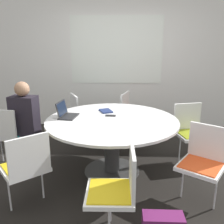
{
  "coord_description": "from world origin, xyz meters",
  "views": [
    {
      "loc": [
        0.14,
        -3.08,
        1.73
      ],
      "look_at": [
        0.0,
        0.0,
        0.85
      ],
      "focal_mm": 40.0,
      "sensor_mm": 36.0,
      "label": 1
    }
  ],
  "objects_px": {
    "chair_3": "(203,158)",
    "laptop": "(66,113)",
    "chair_1": "(26,164)",
    "cell_phone": "(111,116)",
    "chair_0": "(8,131)",
    "chair_4": "(191,129)",
    "spiral_notebook": "(106,111)",
    "chair_2": "(117,186)",
    "person_0": "(25,117)",
    "chair_6": "(82,114)",
    "chair_5": "(132,113)"
  },
  "relations": [
    {
      "from": "chair_4",
      "to": "person_0",
      "type": "distance_m",
      "value": 2.35
    },
    {
      "from": "chair_3",
      "to": "spiral_notebook",
      "type": "relative_size",
      "value": 3.42
    },
    {
      "from": "person_0",
      "to": "spiral_notebook",
      "type": "height_order",
      "value": "person_0"
    },
    {
      "from": "chair_6",
      "to": "spiral_notebook",
      "type": "distance_m",
      "value": 0.84
    },
    {
      "from": "chair_1",
      "to": "laptop",
      "type": "xyz_separation_m",
      "value": [
        0.23,
        0.9,
        0.29
      ]
    },
    {
      "from": "laptop",
      "to": "spiral_notebook",
      "type": "xyz_separation_m",
      "value": [
        0.52,
        0.28,
        -0.05
      ]
    },
    {
      "from": "chair_0",
      "to": "laptop",
      "type": "height_order",
      "value": "laptop"
    },
    {
      "from": "chair_3",
      "to": "cell_phone",
      "type": "xyz_separation_m",
      "value": [
        -1.04,
        0.75,
        0.24
      ]
    },
    {
      "from": "chair_2",
      "to": "chair_4",
      "type": "xyz_separation_m",
      "value": [
        1.02,
        1.52,
        0.0
      ]
    },
    {
      "from": "laptop",
      "to": "chair_2",
      "type": "bearing_deg",
      "value": -142.29
    },
    {
      "from": "chair_6",
      "to": "laptop",
      "type": "xyz_separation_m",
      "value": [
        -0.06,
        -0.94,
        0.29
      ]
    },
    {
      "from": "laptop",
      "to": "spiral_notebook",
      "type": "bearing_deg",
      "value": -53.56
    },
    {
      "from": "chair_5",
      "to": "chair_6",
      "type": "bearing_deg",
      "value": -64.91
    },
    {
      "from": "spiral_notebook",
      "to": "chair_4",
      "type": "bearing_deg",
      "value": -0.77
    },
    {
      "from": "chair_2",
      "to": "person_0",
      "type": "relative_size",
      "value": 0.71
    },
    {
      "from": "person_0",
      "to": "cell_phone",
      "type": "bearing_deg",
      "value": 6.51
    },
    {
      "from": "chair_1",
      "to": "chair_2",
      "type": "xyz_separation_m",
      "value": [
        0.95,
        -0.36,
        0.0
      ]
    },
    {
      "from": "chair_0",
      "to": "chair_1",
      "type": "distance_m",
      "value": 1.13
    },
    {
      "from": "chair_2",
      "to": "chair_5",
      "type": "height_order",
      "value": "same"
    },
    {
      "from": "chair_3",
      "to": "laptop",
      "type": "relative_size",
      "value": 2.56
    },
    {
      "from": "laptop",
      "to": "cell_phone",
      "type": "bearing_deg",
      "value": -75.51
    },
    {
      "from": "spiral_notebook",
      "to": "cell_phone",
      "type": "bearing_deg",
      "value": -69.71
    },
    {
      "from": "chair_2",
      "to": "chair_4",
      "type": "bearing_deg",
      "value": -35.39
    },
    {
      "from": "chair_1",
      "to": "chair_4",
      "type": "xyz_separation_m",
      "value": [
        1.97,
        1.16,
        0.0
      ]
    },
    {
      "from": "spiral_notebook",
      "to": "chair_0",
      "type": "bearing_deg",
      "value": -170.18
    },
    {
      "from": "chair_6",
      "to": "person_0",
      "type": "distance_m",
      "value": 1.08
    },
    {
      "from": "chair_3",
      "to": "chair_4",
      "type": "xyz_separation_m",
      "value": [
        0.11,
        0.95,
        0.0
      ]
    },
    {
      "from": "chair_4",
      "to": "chair_5",
      "type": "height_order",
      "value": "same"
    },
    {
      "from": "chair_1",
      "to": "laptop",
      "type": "bearing_deg",
      "value": 35.5
    },
    {
      "from": "chair_6",
      "to": "cell_phone",
      "type": "height_order",
      "value": "chair_6"
    },
    {
      "from": "chair_2",
      "to": "chair_5",
      "type": "bearing_deg",
      "value": -6.44
    },
    {
      "from": "cell_phone",
      "to": "laptop",
      "type": "bearing_deg",
      "value": -173.31
    },
    {
      "from": "chair_5",
      "to": "chair_3",
      "type": "bearing_deg",
      "value": 40.28
    },
    {
      "from": "chair_0",
      "to": "cell_phone",
      "type": "height_order",
      "value": "chair_0"
    },
    {
      "from": "chair_4",
      "to": "person_0",
      "type": "xyz_separation_m",
      "value": [
        -2.34,
        -0.17,
        0.19
      ]
    },
    {
      "from": "chair_1",
      "to": "spiral_notebook",
      "type": "height_order",
      "value": "chair_1"
    },
    {
      "from": "chair_5",
      "to": "spiral_notebook",
      "type": "distance_m",
      "value": 0.9
    },
    {
      "from": "chair_5",
      "to": "chair_6",
      "type": "height_order",
      "value": "same"
    },
    {
      "from": "chair_4",
      "to": "chair_1",
      "type": "bearing_deg",
      "value": 16.43
    },
    {
      "from": "chair_0",
      "to": "chair_3",
      "type": "bearing_deg",
      "value": -8.67
    },
    {
      "from": "chair_6",
      "to": "person_0",
      "type": "relative_size",
      "value": 0.71
    },
    {
      "from": "chair_0",
      "to": "spiral_notebook",
      "type": "height_order",
      "value": "chair_0"
    },
    {
      "from": "chair_0",
      "to": "chair_1",
      "type": "relative_size",
      "value": 1.0
    },
    {
      "from": "person_0",
      "to": "laptop",
      "type": "xyz_separation_m",
      "value": [
        0.6,
        -0.1,
        0.1
      ]
    },
    {
      "from": "chair_1",
      "to": "cell_phone",
      "type": "relative_size",
      "value": 5.97
    },
    {
      "from": "chair_4",
      "to": "laptop",
      "type": "xyz_separation_m",
      "value": [
        -1.74,
        -0.27,
        0.29
      ]
    },
    {
      "from": "cell_phone",
      "to": "spiral_notebook",
      "type": "bearing_deg",
      "value": 110.29
    },
    {
      "from": "chair_5",
      "to": "chair_1",
      "type": "bearing_deg",
      "value": -12.52
    },
    {
      "from": "chair_2",
      "to": "chair_3",
      "type": "xyz_separation_m",
      "value": [
        0.91,
        0.57,
        0.0
      ]
    },
    {
      "from": "chair_6",
      "to": "laptop",
      "type": "distance_m",
      "value": 0.99
    }
  ]
}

